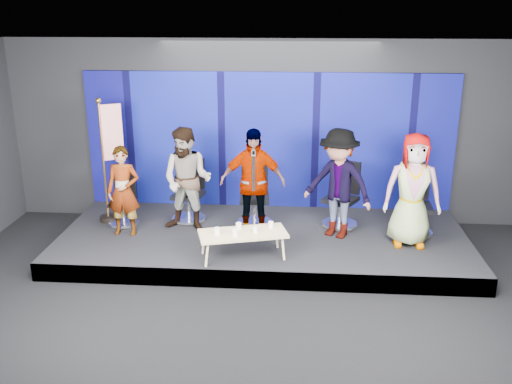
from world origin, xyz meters
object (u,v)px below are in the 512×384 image
(panelist_a, at_px, (123,191))
(chair_b, at_px, (190,200))
(chair_a, at_px, (124,207))
(flag_stand, at_px, (110,157))
(chair_c, at_px, (255,204))
(mug_b, at_px, (235,232))
(mug_c, at_px, (239,226))
(panelist_b, at_px, (187,180))
(panelist_d, at_px, (338,184))
(mug_e, at_px, (271,225))
(panelist_c, at_px, (253,183))
(coffee_table, at_px, (243,234))
(chair_d, at_px, (342,205))
(mug_d, at_px, (255,230))
(mug_a, at_px, (217,231))
(panelist_e, at_px, (412,190))
(chair_e, at_px, (415,212))

(panelist_a, distance_m, chair_b, 1.31)
(chair_a, relative_size, flag_stand, 0.42)
(chair_a, bearing_deg, flag_stand, 146.21)
(chair_b, relative_size, chair_c, 0.98)
(mug_b, height_order, mug_c, mug_b)
(panelist_b, height_order, chair_c, panelist_b)
(panelist_b, relative_size, panelist_d, 0.98)
(panelist_d, bearing_deg, mug_e, -116.10)
(chair_c, relative_size, panelist_d, 0.62)
(panelist_c, relative_size, coffee_table, 1.28)
(panelist_a, bearing_deg, chair_b, 38.36)
(chair_d, relative_size, mug_e, 11.66)
(chair_d, bearing_deg, mug_d, -104.99)
(chair_b, height_order, coffee_table, chair_b)
(chair_a, bearing_deg, panelist_c, -7.69)
(chair_a, bearing_deg, mug_a, -35.94)
(mug_a, bearing_deg, mug_e, 22.65)
(chair_a, bearing_deg, chair_b, 14.90)
(panelist_a, relative_size, panelist_e, 0.83)
(chair_b, height_order, mug_d, chair_b)
(flag_stand, bearing_deg, panelist_e, -36.68)
(panelist_d, bearing_deg, panelist_c, -149.20)
(panelist_c, distance_m, mug_b, 1.19)
(mug_b, distance_m, mug_c, 0.26)
(mug_b, relative_size, flag_stand, 0.05)
(chair_e, bearing_deg, flag_stand, -179.21)
(chair_a, bearing_deg, mug_c, -27.34)
(mug_c, bearing_deg, panelist_a, 161.66)
(panelist_e, height_order, mug_d, panelist_e)
(coffee_table, bearing_deg, panelist_b, 134.70)
(chair_e, xyz_separation_m, panelist_e, (-0.17, -0.48, 0.56))
(panelist_b, distance_m, panelist_e, 3.76)
(chair_c, relative_size, mug_d, 12.34)
(mug_b, distance_m, mug_e, 0.64)
(chair_d, height_order, mug_b, chair_d)
(panelist_d, height_order, mug_a, panelist_d)
(panelist_e, bearing_deg, mug_e, -164.56)
(panelist_a, bearing_deg, panelist_e, -0.79)
(mug_b, bearing_deg, chair_d, 43.11)
(panelist_c, distance_m, panelist_d, 1.44)
(chair_b, distance_m, mug_e, 2.06)
(mug_e, bearing_deg, panelist_a, 167.42)
(mug_e, bearing_deg, chair_e, 21.78)
(panelist_a, bearing_deg, mug_e, -12.51)
(panelist_d, relative_size, mug_b, 17.15)
(chair_e, bearing_deg, mug_e, -155.11)
(chair_d, bearing_deg, panelist_b, -142.22)
(flag_stand, bearing_deg, panelist_a, -86.28)
(chair_c, height_order, chair_e, chair_e)
(panelist_b, relative_size, chair_d, 1.58)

